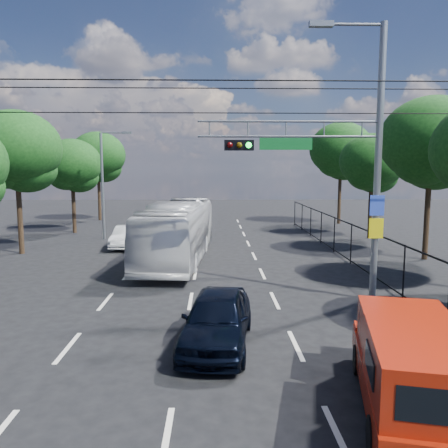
{
  "coord_description": "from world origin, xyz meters",
  "views": [
    {
      "loc": [
        0.83,
        -7.03,
        4.64
      ],
      "look_at": [
        1.18,
        7.62,
        2.8
      ],
      "focal_mm": 35.0,
      "sensor_mm": 36.0,
      "label": 1
    }
  ],
  "objects_px": {
    "red_pickup": "(414,366)",
    "navy_hatchback": "(217,318)",
    "white_van": "(127,237)",
    "white_bus": "(178,231)",
    "signal_mast": "(343,152)"
  },
  "relations": [
    {
      "from": "red_pickup",
      "to": "navy_hatchback",
      "type": "bearing_deg",
      "value": 136.55
    },
    {
      "from": "red_pickup",
      "to": "white_van",
      "type": "distance_m",
      "value": 20.29
    },
    {
      "from": "red_pickup",
      "to": "white_bus",
      "type": "height_order",
      "value": "white_bus"
    },
    {
      "from": "red_pickup",
      "to": "white_van",
      "type": "bearing_deg",
      "value": 116.11
    },
    {
      "from": "signal_mast",
      "to": "navy_hatchback",
      "type": "height_order",
      "value": "signal_mast"
    },
    {
      "from": "navy_hatchback",
      "to": "white_bus",
      "type": "height_order",
      "value": "white_bus"
    },
    {
      "from": "red_pickup",
      "to": "white_van",
      "type": "height_order",
      "value": "red_pickup"
    },
    {
      "from": "white_bus",
      "to": "white_van",
      "type": "distance_m",
      "value": 5.18
    },
    {
      "from": "signal_mast",
      "to": "white_van",
      "type": "xyz_separation_m",
      "value": [
        -9.65,
        10.87,
        -4.6
      ]
    },
    {
      "from": "white_bus",
      "to": "signal_mast",
      "type": "bearing_deg",
      "value": -43.86
    },
    {
      "from": "navy_hatchback",
      "to": "white_bus",
      "type": "relative_size",
      "value": 0.39
    },
    {
      "from": "signal_mast",
      "to": "navy_hatchback",
      "type": "distance_m",
      "value": 7.39
    },
    {
      "from": "signal_mast",
      "to": "white_bus",
      "type": "xyz_separation_m",
      "value": [
        -6.26,
        7.05,
        -3.73
      ]
    },
    {
      "from": "navy_hatchback",
      "to": "white_bus",
      "type": "xyz_separation_m",
      "value": [
        -1.89,
        10.93,
        0.79
      ]
    },
    {
      "from": "signal_mast",
      "to": "red_pickup",
      "type": "bearing_deg",
      "value": -95.59
    }
  ]
}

